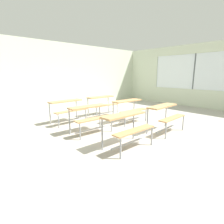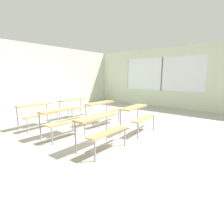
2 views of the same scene
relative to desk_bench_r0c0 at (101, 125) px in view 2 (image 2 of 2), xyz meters
name	(u,v)px [view 2 (image 2 of 2)]	position (x,y,z in m)	size (l,w,h in m)	color
ground	(106,131)	(1.12, 0.82, -0.59)	(10.00, 9.00, 0.05)	#ADA89E
wall_back	(29,78)	(1.12, 5.32, 0.94)	(10.00, 0.12, 3.00)	beige
wall_right	(174,79)	(6.12, 0.68, 0.88)	(0.12, 9.00, 3.00)	beige
desk_bench_r0c0	(101,125)	(0.00, 0.00, 0.00)	(1.10, 0.60, 0.74)	tan
desk_bench_r0c1	(137,113)	(1.56, 0.02, 0.00)	(1.13, 0.64, 0.74)	tan
desk_bench_r1c0	(62,116)	(-0.03, 1.34, 0.00)	(1.12, 0.63, 0.74)	tan
desk_bench_r1c1	(102,108)	(1.55, 1.35, 0.00)	(1.11, 0.62, 0.74)	tan
desk_bench_r2c0	(37,110)	(-0.01, 2.66, 0.00)	(1.13, 0.64, 0.74)	tan
desk_bench_r2c1	(75,104)	(1.49, 2.70, 0.00)	(1.11, 0.60, 0.74)	tan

